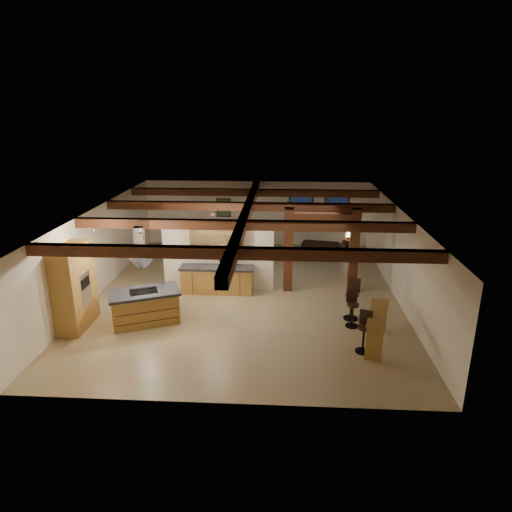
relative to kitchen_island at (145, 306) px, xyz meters
The scene contains 23 objects.
ground 3.64m from the kitchen_island, 39.00° to the left, with size 12.00×12.00×0.00m, color tan.
room_walls 3.82m from the kitchen_island, 39.00° to the left, with size 12.00×12.00×12.00m.
ceiling_beams 4.25m from the kitchen_island, 39.00° to the left, with size 10.00×12.00×0.28m.
timber_posts 6.11m from the kitchen_island, 27.57° to the left, with size 2.50×0.30×2.90m.
partition_wall 3.35m from the kitchen_island, 56.96° to the left, with size 3.80×0.18×2.20m, color white.
pantry_cabinet 2.02m from the kitchen_island, 169.89° to the right, with size 0.67×1.60×2.40m.
back_counter 2.98m from the kitchen_island, 52.87° to the left, with size 2.50×0.66×0.94m.
upper_display_cabinet 3.42m from the kitchen_island, 55.08° to the left, with size 1.80×0.36×0.95m.
range_hood 1.28m from the kitchen_island, 63.43° to the left, with size 1.10×1.10×1.40m.
back_windows 9.98m from the kitchen_island, 55.67° to the left, with size 2.70×0.07×1.70m.
framed_art 8.39m from the kitchen_island, 81.00° to the left, with size 0.65×0.05×0.85m.
recessed_cans 2.41m from the kitchen_island, 51.44° to the left, with size 3.16×2.46×0.03m.
kitchen_island is the anchor object (origin of this frame).
dining_table 6.09m from the kitchen_island, 66.08° to the left, with size 1.87×1.04×0.66m, color #391E0E.
sofa 9.28m from the kitchen_island, 51.40° to the left, with size 1.85×0.73×0.54m, color black.
microwave 3.21m from the kitchen_island, 48.82° to the left, with size 0.38×0.26×0.21m, color #ACACB0.
bar_counter 6.60m from the kitchen_island, ahead, with size 0.92×1.89×0.96m.
side_table 10.20m from the kitchen_island, 47.43° to the left, with size 0.40×0.40×0.50m, color #421D10.
table_lamp 10.20m from the kitchen_island, 47.43° to the left, with size 0.26×0.26×0.31m.
bar_stool_a 6.28m from the kitchen_island, 12.24° to the right, with size 0.41×0.42×1.11m.
bar_stool_b 6.04m from the kitchen_island, ahead, with size 0.38×0.39×1.08m.
bar_stool_c 6.12m from the kitchen_island, ahead, with size 0.47×0.48×1.24m.
dining_chairs 6.09m from the kitchen_island, 66.08° to the left, with size 2.08×2.08×1.17m.
Camera 1 is at (1.18, -14.27, 6.07)m, focal length 32.00 mm.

